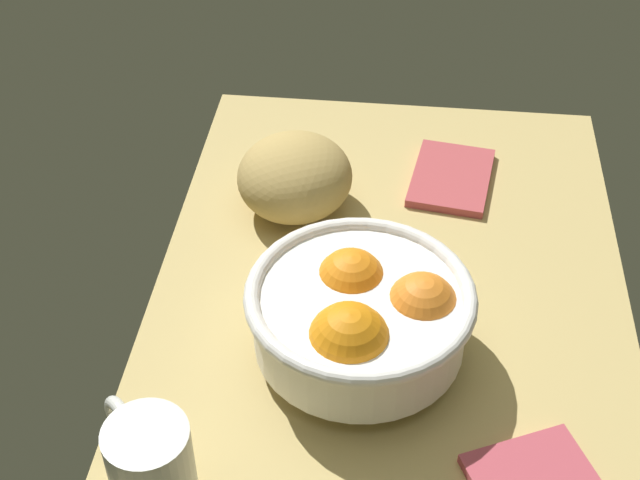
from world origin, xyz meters
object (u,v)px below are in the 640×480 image
napkin_folded (448,177)px  mug (144,464)px  bread_loaf (291,176)px  fruit_bowl (358,315)px

napkin_folded → mug: (-48.97, 25.98, 4.29)cm
bread_loaf → napkin_folded: 20.71cm
napkin_folded → mug: mug is taller
bread_loaf → napkin_folded: size_ratio=1.06×
bread_loaf → fruit_bowl: bearing=-157.2°
fruit_bowl → mug: size_ratio=2.23×
bread_loaf → mug: 42.23cm
bread_loaf → mug: (-41.63, 7.06, 0.18)cm
bread_loaf → napkin_folded: bread_loaf is taller
mug → bread_loaf: bearing=-9.6°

